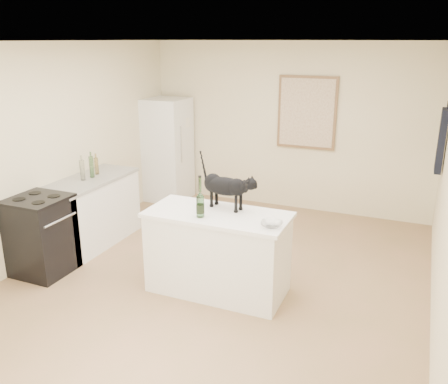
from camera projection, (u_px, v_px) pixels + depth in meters
floor at (217, 280)px, 5.40m from camera, size 5.50×5.50×0.00m
ceiling at (216, 41)px, 4.59m from camera, size 5.50×5.50×0.00m
wall_back at (288, 127)px, 7.40m from camera, size 4.50×0.00×4.50m
wall_front at (13, 292)px, 2.59m from camera, size 4.50×0.00×4.50m
wall_left at (50, 151)px, 5.83m from camera, size 0.00×5.50×5.50m
island_base at (218, 254)px, 5.05m from camera, size 1.44×0.67×0.86m
island_top at (218, 215)px, 4.91m from camera, size 1.50×0.70×0.04m
left_cabinets at (91, 213)px, 6.25m from camera, size 0.60×1.40×0.86m
left_countertop at (88, 180)px, 6.11m from camera, size 0.62×1.44×0.04m
stove at (42, 236)px, 5.46m from camera, size 0.60×0.60×0.90m
fridge at (167, 150)px, 7.92m from camera, size 0.68×0.68×1.70m
artwork_frame at (307, 113)px, 7.19m from camera, size 0.90×0.03×1.10m
artwork_canvas at (307, 113)px, 7.17m from camera, size 0.82×0.00×1.02m
hanging_garment at (442, 141)px, 5.94m from camera, size 0.08×0.34×0.80m
black_cat at (225, 189)px, 4.98m from camera, size 0.65×0.30×0.44m
wine_bottle at (200, 199)px, 4.74m from camera, size 0.10×0.10×0.38m
glass_bowl at (271, 224)px, 4.53m from camera, size 0.24×0.24×0.05m
fridge_paper at (187, 123)px, 7.72m from camera, size 0.03×0.12×0.16m
counter_bottle_cluster at (90, 168)px, 6.12m from camera, size 0.10×0.36×0.28m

